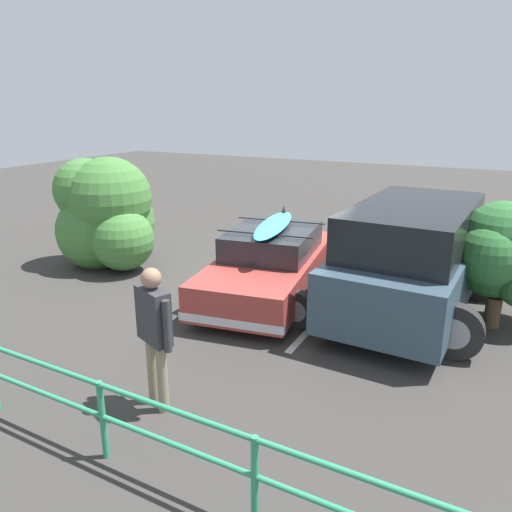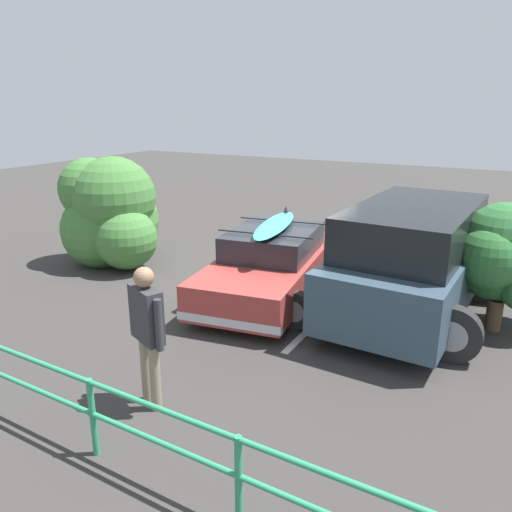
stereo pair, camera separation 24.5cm
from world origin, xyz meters
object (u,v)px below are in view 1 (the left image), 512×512
(bush_near_right, at_px, (506,254))
(suv_car, at_px, (411,258))
(bush_near_left, at_px, (106,217))
(sedan_car, at_px, (271,263))
(person_bystander, at_px, (154,326))

(bush_near_right, bearing_deg, suv_car, 5.12)
(bush_near_right, bearing_deg, bush_near_left, 2.84)
(sedan_car, bearing_deg, bush_near_right, -174.61)
(bush_near_right, bearing_deg, sedan_car, 5.39)
(sedan_car, xyz_separation_m, person_bystander, (-0.42, 4.12, 0.48))
(bush_near_left, relative_size, bush_near_right, 1.21)
(suv_car, height_order, person_bystander, suv_car)
(sedan_car, distance_m, person_bystander, 4.17)
(sedan_car, relative_size, suv_car, 0.96)
(suv_car, relative_size, bush_near_right, 2.18)
(suv_car, height_order, bush_near_right, bush_near_right)
(suv_car, xyz_separation_m, bush_near_left, (6.78, 0.28, 0.10))
(person_bystander, xyz_separation_m, bush_near_right, (-3.65, -4.51, 0.17))
(suv_car, relative_size, person_bystander, 2.58)
(suv_car, height_order, bush_near_left, bush_near_left)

